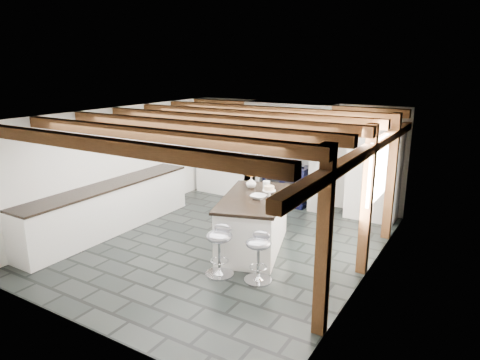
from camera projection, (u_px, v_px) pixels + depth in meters
The scene contains 6 objects.
ground at pixel (224, 243), 7.67m from camera, with size 6.00×6.00×0.00m, color black.
room_shell at pixel (236, 166), 8.87m from camera, with size 6.00×6.03×6.00m.
range_cooker at pixel (288, 184), 9.76m from camera, with size 1.00×0.63×0.99m.
kitchen_island at pixel (254, 222), 7.36m from camera, with size 1.53×2.12×1.26m.
bar_stool_near at pixel (259, 251), 6.23m from camera, with size 0.45×0.45×0.77m.
bar_stool_far at pixel (220, 244), 6.40m from camera, with size 0.48×0.48×0.81m.
Camera 1 is at (3.93, -5.93, 3.11)m, focal length 32.00 mm.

